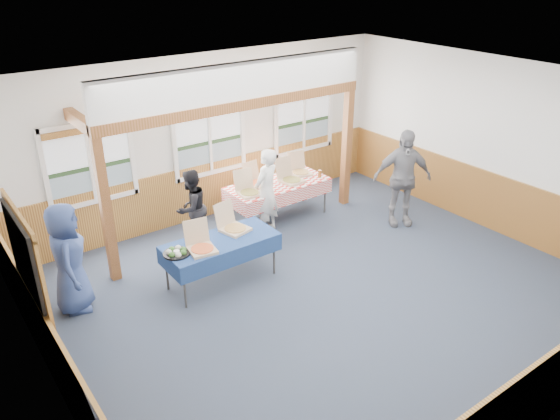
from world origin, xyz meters
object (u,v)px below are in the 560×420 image
object	(u,v)px
table_left	(221,243)
woman_black	(191,208)
table_right	(278,186)
man_blue	(68,258)
person_grey	(402,178)
woman_white	(266,192)

from	to	relation	value
table_left	woman_black	world-z (taller)	woman_black
table_right	woman_black	xyz separation A→B (m)	(-1.84, 0.08, 0.00)
table_left	table_right	xyz separation A→B (m)	(2.08, 1.34, 0.01)
man_blue	person_grey	size ratio (longest dim) A/B	0.90
table_left	table_right	bearing A→B (deg)	26.54
woman_black	person_grey	bearing A→B (deg)	134.28
man_blue	person_grey	world-z (taller)	person_grey
woman_white	man_blue	xyz separation A→B (m)	(-3.70, -0.34, 0.03)
woman_white	person_grey	distance (m)	2.59
table_right	person_grey	size ratio (longest dim) A/B	1.11
woman_white	man_blue	world-z (taller)	man_blue
table_left	woman_white	distance (m)	1.88
woman_black	woman_white	bearing A→B (deg)	141.61
man_blue	table_left	bearing A→B (deg)	-88.84
table_left	person_grey	xyz separation A→B (m)	(3.86, -0.22, 0.25)
woman_black	man_blue	distance (m)	2.48
woman_black	man_blue	world-z (taller)	man_blue
man_blue	person_grey	xyz separation A→B (m)	(5.99, -0.89, 0.10)
man_blue	woman_black	bearing A→B (deg)	-53.88
woman_white	man_blue	distance (m)	3.72
woman_white	woman_black	bearing A→B (deg)	-38.98
woman_white	woman_black	xyz separation A→B (m)	(-1.34, 0.41, -0.12)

